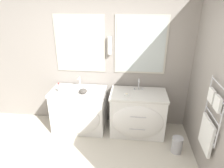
# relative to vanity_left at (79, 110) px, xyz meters

# --- Properties ---
(wall_back) EXTENTS (4.83, 0.15, 2.60)m
(wall_back) POSITION_rel_vanity_left_xyz_m (0.43, 0.40, 0.90)
(wall_back) COLOR gray
(wall_back) RESTS_ON ground_plane
(wall_right) EXTENTS (0.13, 3.73, 2.60)m
(wall_right) POSITION_rel_vanity_left_xyz_m (2.07, -0.64, 0.88)
(wall_right) COLOR gray
(wall_right) RESTS_ON ground_plane
(vanity_left) EXTENTS (1.00, 0.66, 0.81)m
(vanity_left) POSITION_rel_vanity_left_xyz_m (0.00, 0.00, 0.00)
(vanity_left) COLOR white
(vanity_left) RESTS_ON ground_plane
(vanity_right) EXTENTS (1.00, 0.66, 0.81)m
(vanity_right) POSITION_rel_vanity_left_xyz_m (1.10, 0.00, 0.00)
(vanity_right) COLOR white
(vanity_right) RESTS_ON ground_plane
(faucet_left) EXTENTS (0.17, 0.13, 0.21)m
(faucet_left) POSITION_rel_vanity_left_xyz_m (-0.00, 0.18, 0.50)
(faucet_left) COLOR silver
(faucet_left) RESTS_ON vanity_left
(faucet_right) EXTENTS (0.17, 0.13, 0.21)m
(faucet_right) POSITION_rel_vanity_left_xyz_m (1.10, 0.18, 0.50)
(faucet_right) COLOR silver
(faucet_right) RESTS_ON vanity_right
(toiletry_bottle) EXTENTS (0.05, 0.05, 0.17)m
(toiletry_bottle) POSITION_rel_vanity_left_xyz_m (-0.32, -0.06, 0.48)
(toiletry_bottle) COLOR silver
(toiletry_bottle) RESTS_ON vanity_left
(amenity_bowl) EXTENTS (0.14, 0.14, 0.09)m
(amenity_bowl) POSITION_rel_vanity_left_xyz_m (0.12, -0.07, 0.44)
(amenity_bowl) COLOR #4C4742
(amenity_bowl) RESTS_ON vanity_left
(soap_dish) EXTENTS (0.09, 0.06, 0.04)m
(soap_dish) POSITION_rel_vanity_left_xyz_m (0.90, -0.08, 0.42)
(soap_dish) COLOR white
(soap_dish) RESTS_ON vanity_right
(waste_bin) EXTENTS (0.18, 0.18, 0.28)m
(waste_bin) POSITION_rel_vanity_left_xyz_m (1.76, -0.46, -0.27)
(waste_bin) COLOR #B7B7BC
(waste_bin) RESTS_ON ground_plane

